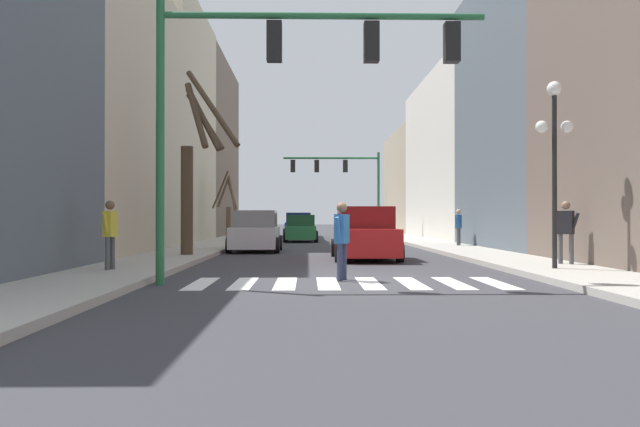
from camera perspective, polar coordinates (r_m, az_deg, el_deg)
The scene contains 20 objects.
ground_plane at distance 13.92m, azimuth 2.51°, elevation -6.20°, with size 240.00×240.00×0.00m, color #38383D.
sidewalk_left at distance 14.62m, azimuth -19.53°, elevation -5.60°, with size 2.49×90.00×0.15m.
sidewalk_right at distance 15.27m, azimuth 23.55°, elevation -5.37°, with size 2.49×90.00×0.15m.
building_row_left at distance 33.65m, azimuth -16.48°, elevation 7.13°, with size 6.00×44.99×12.96m.
building_row_right at distance 35.06m, azimuth 16.55°, elevation 6.15°, with size 6.00×53.74×12.02m.
crosswalk_stripes at distance 13.46m, azimuth 2.63°, elevation -6.38°, with size 6.75×2.60×0.01m.
traffic_signal_near at distance 13.50m, azimuth -3.38°, elevation 12.94°, with size 6.93×0.28×6.08m.
traffic_signal_far at distance 42.64m, azimuth 2.07°, elevation 3.59°, with size 6.60×0.28×5.89m.
street_lamp_right_corner at distance 16.69m, azimuth 20.64°, elevation 6.60°, with size 0.95×0.36×4.66m.
car_parked_left_mid at distance 40.56m, azimuth 4.35°, elevation -1.20°, with size 2.20×4.90×1.82m.
car_parked_left_far at distance 21.25m, azimuth 4.12°, elevation -1.96°, with size 2.17×4.83×1.78m.
car_parked_right_mid at distance 26.12m, azimuth -5.91°, elevation -1.74°, with size 2.11×4.11×1.71m.
car_driving_away_lane at distance 46.14m, azimuth -1.97°, elevation -1.12°, with size 2.18×4.55×1.79m.
car_at_intersection at distance 36.73m, azimuth -1.75°, elevation -1.44°, with size 1.98×4.15×1.58m.
pedestrian_crossing_street at distance 29.24m, azimuth 12.56°, elevation -0.94°, with size 0.39×0.67×1.65m.
pedestrian_near_right_corner at distance 13.97m, azimuth 2.01°, elevation -1.91°, with size 0.36×0.73×1.76m.
pedestrian_on_right_sidewalk at distance 15.96m, azimuth -18.65°, elevation -1.33°, with size 0.27×0.72×1.68m.
pedestrian_on_left_sidewalk at distance 18.25m, azimuth 21.56°, elevation -1.13°, with size 0.61×0.55×1.71m.
street_tree_left_mid at distance 34.81m, azimuth -8.37°, elevation 0.64°, with size 1.59×1.97×3.89m.
street_tree_right_mid at distance 21.57m, azimuth -11.47°, elevation 4.25°, with size 2.18×1.55×6.32m.
Camera 1 is at (-0.88, -13.82, 1.41)m, focal length 35.00 mm.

